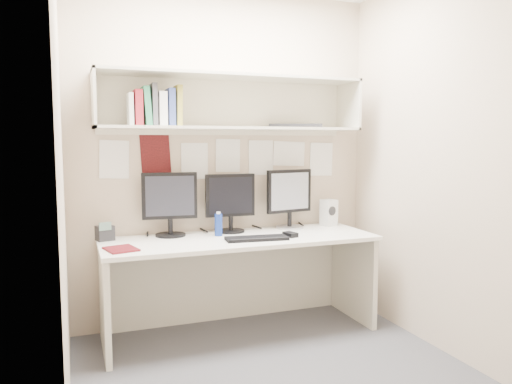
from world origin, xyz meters
name	(u,v)px	position (x,y,z in m)	size (l,w,h in m)	color
floor	(273,369)	(0.00, 0.00, 0.00)	(2.40, 2.00, 0.01)	#444449
wall_back	(225,158)	(0.00, 1.00, 1.30)	(2.40, 0.02, 2.60)	#BEAA91
wall_front	(365,173)	(0.00, -1.00, 1.30)	(2.40, 0.02, 2.60)	#BEAA91
wall_left	(61,167)	(-1.20, 0.00, 1.30)	(0.02, 2.00, 2.60)	#BEAA91
wall_right	(434,161)	(1.20, 0.00, 1.30)	(0.02, 2.00, 2.60)	#BEAA91
desk	(240,285)	(0.00, 0.65, 0.37)	(2.00, 0.70, 0.73)	white
overhead_hutch	(230,103)	(0.00, 0.86, 1.72)	(2.00, 0.38, 0.40)	beige
pinned_papers	(226,164)	(0.00, 0.99, 1.25)	(1.92, 0.01, 0.48)	white
monitor_left	(170,202)	(-0.47, 0.87, 0.99)	(0.41, 0.22, 0.47)	black
monitor_center	(230,200)	(0.00, 0.87, 0.98)	(0.39, 0.21, 0.45)	black
monitor_right	(289,196)	(0.50, 0.87, 0.99)	(0.41, 0.22, 0.47)	#A5A5AA
keyboard	(257,238)	(0.08, 0.50, 0.74)	(0.44, 0.16, 0.02)	black
mouse	(290,235)	(0.35, 0.52, 0.75)	(0.07, 0.11, 0.03)	black
speaker	(329,213)	(0.85, 0.86, 0.84)	(0.13, 0.14, 0.22)	silver
blue_bottle	(219,224)	(-0.13, 0.74, 0.82)	(0.06, 0.06, 0.18)	navy
maroon_notebook	(121,249)	(-0.86, 0.50, 0.74)	(0.18, 0.22, 0.01)	#510D13
desk_phone	(105,233)	(-0.94, 0.86, 0.78)	(0.14, 0.13, 0.14)	black
book_stack	(155,107)	(-0.58, 0.79, 1.67)	(0.37, 0.18, 0.29)	silver
hutch_tray	(295,126)	(0.53, 0.84, 1.55)	(0.42, 0.16, 0.03)	black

